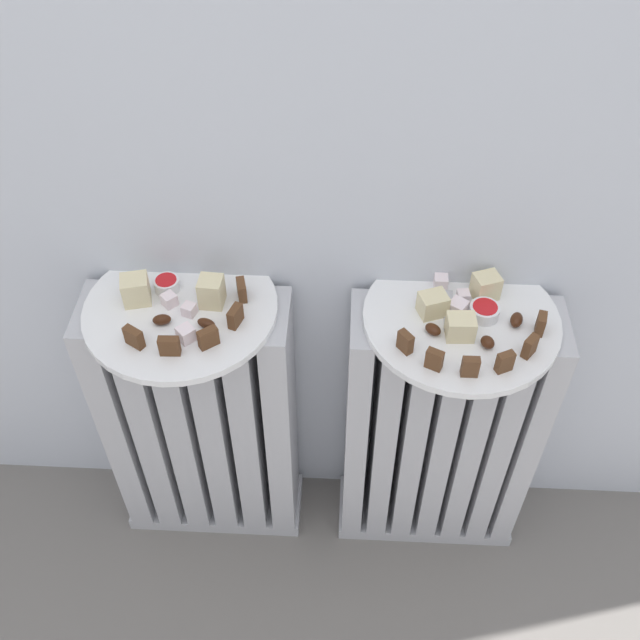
% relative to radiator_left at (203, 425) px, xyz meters
% --- Properties ---
extents(radiator_left, '(0.36, 0.13, 0.60)m').
position_rel_radiator_left_xyz_m(radiator_left, '(0.00, 0.00, 0.00)').
color(radiator_left, '#B2B2B7').
rests_on(radiator_left, ground_plane).
extents(radiator_right, '(0.36, 0.13, 0.60)m').
position_rel_radiator_left_xyz_m(radiator_right, '(0.44, 0.00, 0.00)').
color(radiator_right, '#B2B2B7').
rests_on(radiator_right, ground_plane).
extents(plate_left, '(0.31, 0.31, 0.01)m').
position_rel_radiator_left_xyz_m(plate_left, '(0.00, 0.00, 0.31)').
color(plate_left, white).
rests_on(plate_left, radiator_left).
extents(plate_right, '(0.31, 0.31, 0.01)m').
position_rel_radiator_left_xyz_m(plate_right, '(0.44, 0.00, 0.31)').
color(plate_right, white).
rests_on(plate_right, radiator_right).
extents(dark_cake_slice_left_0, '(0.03, 0.03, 0.03)m').
position_rel_radiator_left_xyz_m(dark_cake_slice_left_0, '(-0.05, -0.08, 0.33)').
color(dark_cake_slice_left_0, '#56351E').
rests_on(dark_cake_slice_left_0, plate_left).
extents(dark_cake_slice_left_1, '(0.03, 0.01, 0.03)m').
position_rel_radiator_left_xyz_m(dark_cake_slice_left_1, '(0.00, -0.10, 0.33)').
color(dark_cake_slice_left_1, '#56351E').
rests_on(dark_cake_slice_left_1, plate_left).
extents(dark_cake_slice_left_2, '(0.03, 0.03, 0.03)m').
position_rel_radiator_left_xyz_m(dark_cake_slice_left_2, '(0.06, -0.08, 0.33)').
color(dark_cake_slice_left_2, '#56351E').
rests_on(dark_cake_slice_left_2, plate_left).
extents(dark_cake_slice_left_3, '(0.02, 0.03, 0.03)m').
position_rel_radiator_left_xyz_m(dark_cake_slice_left_3, '(0.09, -0.03, 0.33)').
color(dark_cake_slice_left_3, '#56351E').
rests_on(dark_cake_slice_left_3, plate_left).
extents(dark_cake_slice_left_4, '(0.02, 0.03, 0.03)m').
position_rel_radiator_left_xyz_m(dark_cake_slice_left_4, '(0.10, 0.02, 0.33)').
color(dark_cake_slice_left_4, '#56351E').
rests_on(dark_cake_slice_left_4, plate_left).
extents(marble_cake_slice_left_0, '(0.05, 0.05, 0.05)m').
position_rel_radiator_left_xyz_m(marble_cake_slice_left_0, '(-0.07, 0.01, 0.34)').
color(marble_cake_slice_left_0, beige).
rests_on(marble_cake_slice_left_0, plate_left).
extents(marble_cake_slice_left_1, '(0.04, 0.04, 0.05)m').
position_rel_radiator_left_xyz_m(marble_cake_slice_left_1, '(0.05, 0.01, 0.34)').
color(marble_cake_slice_left_1, beige).
rests_on(marble_cake_slice_left_1, plate_left).
extents(turkish_delight_left_0, '(0.03, 0.03, 0.02)m').
position_rel_radiator_left_xyz_m(turkish_delight_left_0, '(-0.02, 0.00, 0.33)').
color(turkish_delight_left_0, white).
rests_on(turkish_delight_left_0, plate_left).
extents(turkish_delight_left_1, '(0.03, 0.03, 0.02)m').
position_rel_radiator_left_xyz_m(turkish_delight_left_1, '(0.02, -0.07, 0.33)').
color(turkish_delight_left_1, white).
rests_on(turkish_delight_left_1, plate_left).
extents(turkish_delight_left_2, '(0.02, 0.02, 0.02)m').
position_rel_radiator_left_xyz_m(turkish_delight_left_2, '(0.02, -0.02, 0.33)').
color(turkish_delight_left_2, white).
rests_on(turkish_delight_left_2, plate_left).
extents(medjool_date_left_0, '(0.03, 0.02, 0.02)m').
position_rel_radiator_left_xyz_m(medjool_date_left_0, '(-0.02, -0.04, 0.32)').
color(medjool_date_left_0, '#3D1E0F').
rests_on(medjool_date_left_0, plate_left).
extents(medjool_date_left_1, '(0.03, 0.03, 0.01)m').
position_rel_radiator_left_xyz_m(medjool_date_left_1, '(0.05, -0.04, 0.32)').
color(medjool_date_left_1, '#3D1E0F').
rests_on(medjool_date_left_1, plate_left).
extents(medjool_date_left_2, '(0.03, 0.03, 0.01)m').
position_rel_radiator_left_xyz_m(medjool_date_left_2, '(0.04, 0.04, 0.32)').
color(medjool_date_left_2, '#3D1E0F').
rests_on(medjool_date_left_2, plate_left).
extents(jam_bowl_left, '(0.04, 0.04, 0.02)m').
position_rel_radiator_left_xyz_m(jam_bowl_left, '(-0.03, 0.04, 0.33)').
color(jam_bowl_left, white).
rests_on(jam_bowl_left, plate_left).
extents(dark_cake_slice_right_0, '(0.03, 0.03, 0.03)m').
position_rel_radiator_left_xyz_m(dark_cake_slice_right_0, '(0.35, -0.07, 0.33)').
color(dark_cake_slice_right_0, '#56351E').
rests_on(dark_cake_slice_right_0, plate_right).
extents(dark_cake_slice_right_1, '(0.03, 0.02, 0.03)m').
position_rel_radiator_left_xyz_m(dark_cake_slice_right_1, '(0.39, -0.11, 0.33)').
color(dark_cake_slice_right_1, '#56351E').
rests_on(dark_cake_slice_right_1, plate_right).
extents(dark_cake_slice_right_2, '(0.02, 0.01, 0.03)m').
position_rel_radiator_left_xyz_m(dark_cake_slice_right_2, '(0.44, -0.12, 0.33)').
color(dark_cake_slice_right_2, '#56351E').
rests_on(dark_cake_slice_right_2, plate_right).
extents(dark_cake_slice_right_3, '(0.03, 0.02, 0.03)m').
position_rel_radiator_left_xyz_m(dark_cake_slice_right_3, '(0.49, -0.11, 0.33)').
color(dark_cake_slice_right_3, '#56351E').
rests_on(dark_cake_slice_right_3, plate_right).
extents(dark_cake_slice_right_4, '(0.03, 0.03, 0.03)m').
position_rel_radiator_left_xyz_m(dark_cake_slice_right_4, '(0.53, -0.07, 0.33)').
color(dark_cake_slice_right_4, '#56351E').
rests_on(dark_cake_slice_right_4, plate_right).
extents(dark_cake_slice_right_5, '(0.02, 0.03, 0.03)m').
position_rel_radiator_left_xyz_m(dark_cake_slice_right_5, '(0.55, -0.03, 0.33)').
color(dark_cake_slice_right_5, '#56351E').
rests_on(dark_cake_slice_right_5, plate_right).
extents(marble_cake_slice_right_0, '(0.05, 0.04, 0.04)m').
position_rel_radiator_left_xyz_m(marble_cake_slice_right_0, '(0.48, 0.05, 0.34)').
color(marble_cake_slice_right_0, beige).
rests_on(marble_cake_slice_right_0, plate_right).
extents(marble_cake_slice_right_1, '(0.05, 0.05, 0.04)m').
position_rel_radiator_left_xyz_m(marble_cake_slice_right_1, '(0.39, 0.01, 0.33)').
color(marble_cake_slice_right_1, beige).
rests_on(marble_cake_slice_right_1, plate_right).
extents(marble_cake_slice_right_2, '(0.04, 0.04, 0.04)m').
position_rel_radiator_left_xyz_m(marble_cake_slice_right_2, '(0.43, -0.04, 0.34)').
color(marble_cake_slice_right_2, beige).
rests_on(marble_cake_slice_right_2, plate_right).
extents(turkish_delight_right_0, '(0.04, 0.04, 0.03)m').
position_rel_radiator_left_xyz_m(turkish_delight_right_0, '(0.43, 0.00, 0.33)').
color(turkish_delight_right_0, white).
rests_on(turkish_delight_right_0, plate_right).
extents(turkish_delight_right_1, '(0.02, 0.02, 0.02)m').
position_rel_radiator_left_xyz_m(turkish_delight_right_1, '(0.41, 0.06, 0.33)').
color(turkish_delight_right_1, white).
rests_on(turkish_delight_right_1, plate_right).
extents(turkish_delight_right_2, '(0.02, 0.02, 0.02)m').
position_rel_radiator_left_xyz_m(turkish_delight_right_2, '(0.44, 0.03, 0.33)').
color(turkish_delight_right_2, white).
rests_on(turkish_delight_right_2, plate_right).
extents(medjool_date_right_0, '(0.03, 0.03, 0.02)m').
position_rel_radiator_left_xyz_m(medjool_date_right_0, '(0.52, -0.01, 0.33)').
color(medjool_date_right_0, '#3D1E0F').
rests_on(medjool_date_right_0, plate_right).
extents(medjool_date_right_1, '(0.03, 0.03, 0.02)m').
position_rel_radiator_left_xyz_m(medjool_date_right_1, '(0.42, 0.09, 0.32)').
color(medjool_date_right_1, '#3D1E0F').
rests_on(medjool_date_right_1, plate_right).
extents(medjool_date_right_2, '(0.03, 0.03, 0.01)m').
position_rel_radiator_left_xyz_m(medjool_date_right_2, '(0.39, -0.04, 0.32)').
color(medjool_date_right_2, '#3D1E0F').
rests_on(medjool_date_right_2, plate_right).
extents(medjool_date_right_3, '(0.03, 0.03, 0.02)m').
position_rel_radiator_left_xyz_m(medjool_date_right_3, '(0.47, -0.06, 0.32)').
color(medjool_date_right_3, '#3D1E0F').
rests_on(medjool_date_right_3, plate_right).
extents(jam_bowl_right, '(0.05, 0.05, 0.02)m').
position_rel_radiator_left_xyz_m(jam_bowl_right, '(0.47, 0.00, 0.33)').
color(jam_bowl_right, white).
rests_on(jam_bowl_right, plate_right).
extents(fork, '(0.02, 0.09, 0.00)m').
position_rel_radiator_left_xyz_m(fork, '(0.42, 0.02, 0.32)').
color(fork, '#B7B7BC').
rests_on(fork, plate_right).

